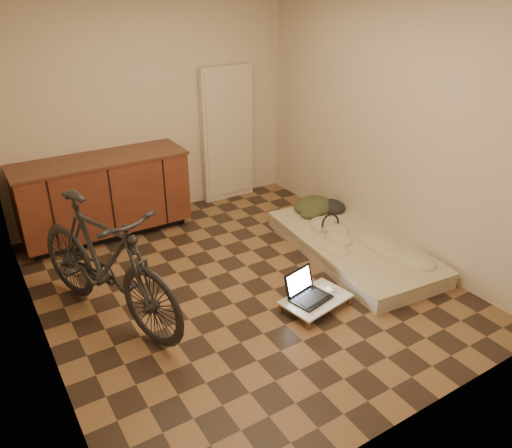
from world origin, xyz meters
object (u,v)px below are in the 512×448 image
futon (352,246)px  laptop (307,292)px  bicycle (104,256)px  lap_desk (316,299)px

futon → laptop: 1.11m
bicycle → lap_desk: bearing=-47.2°
bicycle → futon: bicycle is taller
futon → laptop: size_ratio=5.27×
bicycle → futon: size_ratio=0.89×
lap_desk → bicycle: bearing=142.4°
bicycle → laptop: 1.75m
bicycle → futon: (2.50, -0.26, -0.52)m
bicycle → laptop: size_ratio=4.71×
bicycle → laptop: bearing=-46.3°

